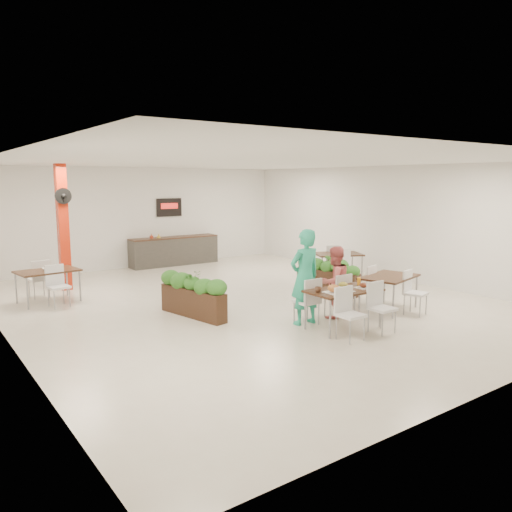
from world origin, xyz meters
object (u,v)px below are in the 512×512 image
at_px(diner_man, 305,277).
at_px(diner_woman, 334,282).
at_px(side_table_a, 48,275).
at_px(side_table_c, 389,281).
at_px(planter_right, 328,274).
at_px(service_counter, 174,250).
at_px(main_table, 343,296).
at_px(red_column, 63,226).
at_px(planter_left, 193,293).
at_px(side_table_b, 338,257).

height_order(diner_man, diner_woman, diner_man).
relative_size(side_table_a, side_table_c, 0.99).
bearing_deg(side_table_c, planter_right, 71.86).
bearing_deg(planter_right, service_counter, 101.33).
height_order(service_counter, diner_woman, service_counter).
height_order(main_table, side_table_c, same).
bearing_deg(red_column, side_table_a, -120.99).
bearing_deg(diner_man, service_counter, -96.15).
distance_m(red_column, service_counter, 4.56).
bearing_deg(side_table_c, planter_left, 136.76).
distance_m(diner_woman, side_table_b, 4.06).
bearing_deg(side_table_b, diner_woman, -110.89).
bearing_deg(side_table_a, diner_man, -60.19).
bearing_deg(service_counter, planter_left, -113.14).
relative_size(main_table, diner_man, 0.89).
bearing_deg(service_counter, diner_woman, -92.06).
distance_m(diner_woman, planter_left, 2.90).
bearing_deg(main_table, red_column, 116.64).
relative_size(diner_woman, planter_right, 0.83).
bearing_deg(side_table_b, planter_left, -143.29).
bearing_deg(red_column, main_table, -63.36).
bearing_deg(planter_left, side_table_c, -28.34).
xyz_separation_m(service_counter, diner_man, (-1.08, -7.80, 0.44)).
bearing_deg(diner_woman, service_counter, -90.32).
distance_m(diner_man, planter_right, 2.92).
bearing_deg(service_counter, red_column, -155.00).
bearing_deg(side_table_a, red_column, 51.60).
relative_size(diner_man, planter_right, 1.05).
xyz_separation_m(red_column, side_table_c, (5.10, -6.19, -1.01)).
height_order(red_column, side_table_b, red_column).
bearing_deg(planter_left, main_table, -51.55).
height_order(red_column, side_table_a, red_column).
xyz_separation_m(main_table, side_table_c, (1.79, 0.40, -0.00)).
xyz_separation_m(diner_woman, side_table_c, (1.38, -0.25, -0.10)).
bearing_deg(planter_left, service_counter, 66.86).
bearing_deg(side_table_b, diner_man, -117.75).
xyz_separation_m(main_table, side_table_a, (-4.01, 5.42, 0.00)).
xyz_separation_m(red_column, service_counter, (4.00, 1.86, -1.15)).
bearing_deg(service_counter, diner_man, -97.89).
height_order(red_column, planter_left, red_column).
bearing_deg(diner_man, side_table_c, 175.14).
distance_m(diner_man, diner_woman, 0.82).
xyz_separation_m(service_counter, diner_woman, (-0.28, -7.80, 0.24)).
xyz_separation_m(red_column, diner_woman, (3.72, -5.94, -0.91)).
height_order(red_column, service_counter, red_column).
bearing_deg(red_column, service_counter, 25.00).
xyz_separation_m(red_column, main_table, (3.31, -6.59, -1.01)).
xyz_separation_m(side_table_b, side_table_c, (-1.53, -3.08, -0.00)).
height_order(main_table, planter_right, planter_right).
bearing_deg(red_column, side_table_b, -25.17).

